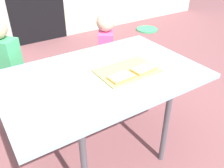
{
  "coord_description": "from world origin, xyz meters",
  "views": [
    {
      "loc": [
        -0.72,
        -1.24,
        1.54
      ],
      "look_at": [
        0.08,
        0.0,
        0.62
      ],
      "focal_mm": 38.5,
      "sensor_mm": 36.0,
      "label": 1
    }
  ],
  "objects_px": {
    "cutting_board": "(127,71)",
    "child_left": "(8,73)",
    "dining_table": "(102,81)",
    "pizza_slice_near_left": "(121,77)",
    "plate_white_right": "(125,60)",
    "pizza_slice_near_right": "(143,69)",
    "child_right": "(106,52)",
    "garden_hose_coil": "(147,29)",
    "plate_white_left": "(42,82)"
  },
  "relations": [
    {
      "from": "garden_hose_coil",
      "to": "dining_table",
      "type": "bearing_deg",
      "value": -136.82
    },
    {
      "from": "plate_white_right",
      "to": "child_left",
      "type": "height_order",
      "value": "child_left"
    },
    {
      "from": "plate_white_right",
      "to": "garden_hose_coil",
      "type": "relative_size",
      "value": 0.46
    },
    {
      "from": "cutting_board",
      "to": "child_left",
      "type": "height_order",
      "value": "child_left"
    },
    {
      "from": "child_left",
      "to": "plate_white_left",
      "type": "bearing_deg",
      "value": -77.79
    },
    {
      "from": "cutting_board",
      "to": "child_right",
      "type": "xyz_separation_m",
      "value": [
        0.27,
        0.72,
        -0.2
      ]
    },
    {
      "from": "pizza_slice_near_left",
      "to": "child_left",
      "type": "relative_size",
      "value": 0.17
    },
    {
      "from": "plate_white_left",
      "to": "garden_hose_coil",
      "type": "distance_m",
      "value": 3.39
    },
    {
      "from": "cutting_board",
      "to": "child_left",
      "type": "relative_size",
      "value": 0.41
    },
    {
      "from": "pizza_slice_near_left",
      "to": "child_right",
      "type": "xyz_separation_m",
      "value": [
        0.37,
        0.79,
        -0.21
      ]
    },
    {
      "from": "child_left",
      "to": "child_right",
      "type": "xyz_separation_m",
      "value": [
        0.94,
        -0.01,
        -0.04
      ]
    },
    {
      "from": "pizza_slice_near_left",
      "to": "plate_white_right",
      "type": "xyz_separation_m",
      "value": [
        0.19,
        0.22,
        -0.02
      ]
    },
    {
      "from": "cutting_board",
      "to": "child_right",
      "type": "distance_m",
      "value": 0.79
    },
    {
      "from": "dining_table",
      "to": "pizza_slice_near_left",
      "type": "height_order",
      "value": "pizza_slice_near_left"
    },
    {
      "from": "plate_white_left",
      "to": "child_right",
      "type": "distance_m",
      "value": 1.0
    },
    {
      "from": "cutting_board",
      "to": "pizza_slice_near_right",
      "type": "bearing_deg",
      "value": -34.7
    },
    {
      "from": "pizza_slice_near_left",
      "to": "child_left",
      "type": "bearing_deg",
      "value": 125.24
    },
    {
      "from": "cutting_board",
      "to": "plate_white_right",
      "type": "relative_size",
      "value": 2.28
    },
    {
      "from": "pizza_slice_near_right",
      "to": "garden_hose_coil",
      "type": "relative_size",
      "value": 0.44
    },
    {
      "from": "dining_table",
      "to": "child_right",
      "type": "bearing_deg",
      "value": 56.17
    },
    {
      "from": "dining_table",
      "to": "pizza_slice_near_right",
      "type": "height_order",
      "value": "pizza_slice_near_right"
    },
    {
      "from": "pizza_slice_near_right",
      "to": "garden_hose_coil",
      "type": "bearing_deg",
      "value": 48.35
    },
    {
      "from": "cutting_board",
      "to": "garden_hose_coil",
      "type": "height_order",
      "value": "cutting_board"
    },
    {
      "from": "pizza_slice_near_left",
      "to": "plate_white_right",
      "type": "distance_m",
      "value": 0.29
    },
    {
      "from": "dining_table",
      "to": "cutting_board",
      "type": "relative_size",
      "value": 3.24
    },
    {
      "from": "child_right",
      "to": "garden_hose_coil",
      "type": "bearing_deg",
      "value": 38.86
    },
    {
      "from": "cutting_board",
      "to": "pizza_slice_near_right",
      "type": "distance_m",
      "value": 0.11
    },
    {
      "from": "plate_white_left",
      "to": "garden_hose_coil",
      "type": "bearing_deg",
      "value": 37.27
    },
    {
      "from": "pizza_slice_near_right",
      "to": "child_left",
      "type": "distance_m",
      "value": 1.11
    },
    {
      "from": "child_right",
      "to": "cutting_board",
      "type": "bearing_deg",
      "value": -110.59
    },
    {
      "from": "cutting_board",
      "to": "garden_hose_coil",
      "type": "distance_m",
      "value": 3.11
    },
    {
      "from": "pizza_slice_near_right",
      "to": "plate_white_left",
      "type": "relative_size",
      "value": 0.95
    },
    {
      "from": "child_left",
      "to": "pizza_slice_near_right",
      "type": "bearing_deg",
      "value": -46.31
    },
    {
      "from": "child_right",
      "to": "garden_hose_coil",
      "type": "relative_size",
      "value": 2.34
    },
    {
      "from": "pizza_slice_near_right",
      "to": "child_right",
      "type": "bearing_deg",
      "value": 77.13
    },
    {
      "from": "dining_table",
      "to": "plate_white_left",
      "type": "bearing_deg",
      "value": 163.93
    },
    {
      "from": "pizza_slice_near_right",
      "to": "garden_hose_coil",
      "type": "height_order",
      "value": "pizza_slice_near_right"
    },
    {
      "from": "cutting_board",
      "to": "child_right",
      "type": "relative_size",
      "value": 0.45
    },
    {
      "from": "plate_white_right",
      "to": "pizza_slice_near_left",
      "type": "bearing_deg",
      "value": -131.07
    },
    {
      "from": "child_left",
      "to": "garden_hose_coil",
      "type": "relative_size",
      "value": 2.58
    },
    {
      "from": "plate_white_left",
      "to": "pizza_slice_near_right",
      "type": "bearing_deg",
      "value": -20.68
    },
    {
      "from": "plate_white_left",
      "to": "child_left",
      "type": "distance_m",
      "value": 0.59
    },
    {
      "from": "dining_table",
      "to": "pizza_slice_near_right",
      "type": "distance_m",
      "value": 0.3
    },
    {
      "from": "child_left",
      "to": "pizza_slice_near_left",
      "type": "bearing_deg",
      "value": -54.76
    },
    {
      "from": "pizza_slice_near_left",
      "to": "plate_white_right",
      "type": "bearing_deg",
      "value": 48.93
    },
    {
      "from": "dining_table",
      "to": "cutting_board",
      "type": "distance_m",
      "value": 0.19
    },
    {
      "from": "pizza_slice_near_right",
      "to": "pizza_slice_near_left",
      "type": "height_order",
      "value": "same"
    },
    {
      "from": "pizza_slice_near_left",
      "to": "cutting_board",
      "type": "bearing_deg",
      "value": 34.83
    },
    {
      "from": "dining_table",
      "to": "plate_white_left",
      "type": "distance_m",
      "value": 0.4
    },
    {
      "from": "pizza_slice_near_left",
      "to": "child_right",
      "type": "height_order",
      "value": "child_right"
    }
  ]
}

